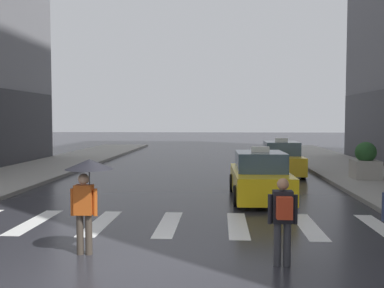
{
  "coord_description": "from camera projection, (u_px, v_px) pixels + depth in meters",
  "views": [
    {
      "loc": [
        1.35,
        -8.01,
        2.75
      ],
      "look_at": [
        0.28,
        8.0,
        1.81
      ],
      "focal_mm": 40.19,
      "sensor_mm": 36.0,
      "label": 1
    }
  ],
  "objects": [
    {
      "name": "crosswalk_markings",
      "position": [
        169.0,
        224.0,
        11.22
      ],
      "size": [
        11.3,
        2.8,
        0.01
      ],
      "color": "silver",
      "rests_on": "ground"
    },
    {
      "name": "ground_plane",
      "position": [
        150.0,
        262.0,
        8.23
      ],
      "size": [
        160.0,
        160.0,
        0.0
      ],
      "primitive_type": "plane",
      "color": "#26262B"
    },
    {
      "name": "pedestrian_with_umbrella",
      "position": [
        87.0,
        180.0,
        8.61
      ],
      "size": [
        0.96,
        0.96,
        1.94
      ],
      "color": "#473D33",
      "rests_on": "ground"
    },
    {
      "name": "taxi_lead",
      "position": [
        260.0,
        178.0,
        14.77
      ],
      "size": [
        2.0,
        4.57,
        1.8
      ],
      "color": "yellow",
      "rests_on": "ground"
    },
    {
      "name": "planter_mid_block",
      "position": [
        365.0,
        162.0,
        18.65
      ],
      "size": [
        1.1,
        1.1,
        1.6
      ],
      "color": "#A8A399",
      "rests_on": "curb_right"
    },
    {
      "name": "pedestrian_with_backpack",
      "position": [
        283.0,
        215.0,
        7.93
      ],
      "size": [
        0.55,
        0.43,
        1.65
      ],
      "color": "#333338",
      "rests_on": "ground"
    },
    {
      "name": "taxi_second",
      "position": [
        281.0,
        160.0,
        21.37
      ],
      "size": [
        1.96,
        4.56,
        1.8
      ],
      "color": "gold",
      "rests_on": "ground"
    }
  ]
}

